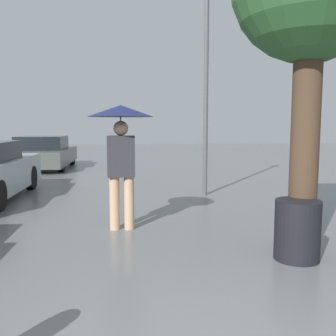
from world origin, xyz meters
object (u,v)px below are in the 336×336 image
at_px(street_lamp, 206,44).
at_px(trash_bin, 297,230).
at_px(parked_car_farthest, 44,153).
at_px(pedestrian, 121,135).

bearing_deg(street_lamp, trash_bin, -86.47).
height_order(parked_car_farthest, street_lamp, street_lamp).
xyz_separation_m(parked_car_farthest, trash_bin, (5.15, -10.07, -0.20)).
relative_size(parked_car_farthest, street_lamp, 0.78).
bearing_deg(street_lamp, pedestrian, -124.56).
distance_m(street_lamp, trash_bin, 5.20).
xyz_separation_m(pedestrian, trash_bin, (2.11, -1.53, -1.10)).
bearing_deg(parked_car_farthest, trash_bin, -62.93).
relative_size(pedestrian, trash_bin, 2.64).
distance_m(parked_car_farthest, street_lamp, 8.13).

